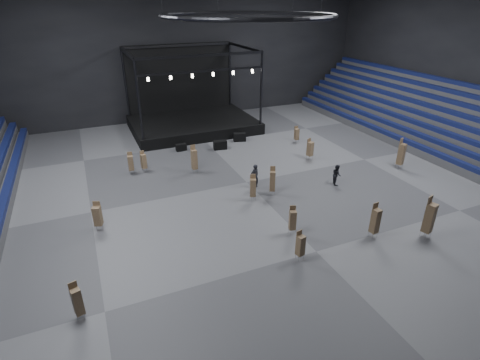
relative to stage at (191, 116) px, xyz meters
name	(u,v)px	position (x,y,z in m)	size (l,w,h in m)	color
floor	(247,182)	(0.00, -16.24, -1.45)	(50.00, 50.00, 0.00)	#57575A
wall_back	(176,45)	(0.00, 4.76, 7.55)	(50.00, 0.20, 18.00)	black
wall_right	(479,56)	(25.00, -16.24, 7.55)	(0.20, 42.00, 18.00)	black
bleachers_right	(446,129)	(22.94, -16.24, 0.28)	(7.20, 40.00, 6.40)	#454547
stage	(191,116)	(0.00, 0.00, 0.00)	(14.00, 10.00, 9.20)	black
truss_ring	(248,15)	(0.00, -16.24, 11.55)	(12.30, 12.30, 5.15)	black
flight_case_left	(181,147)	(-3.16, -6.90, -1.10)	(1.06, 0.53, 0.70)	black
flight_case_mid	(220,145)	(0.66, -8.06, -1.00)	(1.34, 0.67, 0.89)	black
flight_case_right	(240,137)	(3.47, -6.62, -1.01)	(1.33, 0.66, 0.88)	black
chair_stack_0	(297,134)	(8.88, -9.52, -0.47)	(0.44, 0.44, 1.83)	silver
chair_stack_1	(401,154)	(14.00, -19.12, 0.01)	(0.66, 0.66, 2.88)	silver
chair_stack_2	(97,215)	(-12.07, -18.89, -0.32)	(0.64, 0.64, 2.10)	silver
chair_stack_3	(77,301)	(-13.58, -26.71, -0.33)	(0.52, 0.52, 2.17)	silver
chair_stack_4	(300,245)	(-1.36, -26.95, -0.41)	(0.51, 0.51, 1.96)	silver
chair_stack_5	(131,163)	(-8.67, -10.61, -0.38)	(0.51, 0.51, 2.02)	silver
chair_stack_6	(194,159)	(-3.46, -12.60, -0.13)	(0.50, 0.50, 2.59)	silver
chair_stack_7	(429,217)	(7.39, -28.22, 0.07)	(0.70, 0.70, 2.98)	silver
chair_stack_8	(253,187)	(-0.84, -19.23, -0.33)	(0.56, 0.56, 2.14)	silver
chair_stack_9	(293,220)	(-0.38, -24.39, -0.38)	(0.54, 0.54, 2.04)	silver
chair_stack_10	(375,220)	(4.27, -26.85, -0.18)	(0.51, 0.51, 2.49)	silver
chair_stack_11	(144,161)	(-7.55, -10.59, -0.42)	(0.51, 0.51, 1.96)	silver
chair_stack_12	(272,181)	(0.97, -18.98, -0.24)	(0.56, 0.56, 2.39)	silver
chair_stack_13	(310,148)	(7.62, -14.06, -0.32)	(0.64, 0.64, 2.11)	silver
man_center	(255,176)	(0.22, -17.32, -0.43)	(0.74, 0.49, 2.04)	black
crew_member	(337,175)	(6.75, -19.47, -0.58)	(0.85, 0.66, 1.74)	black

